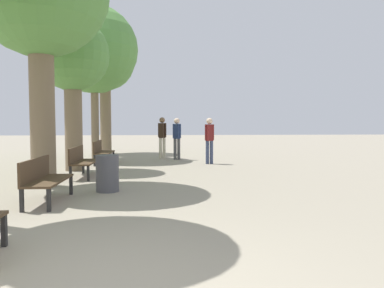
{
  "coord_description": "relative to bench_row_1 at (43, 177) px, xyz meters",
  "views": [
    {
      "loc": [
        0.65,
        -3.15,
        1.5
      ],
      "look_at": [
        1.46,
        7.83,
        0.86
      ],
      "focal_mm": 35.0,
      "sensor_mm": 36.0,
      "label": 1
    }
  ],
  "objects": [
    {
      "name": "bench_row_1",
      "position": [
        0.0,
        0.0,
        0.0
      ],
      "size": [
        0.53,
        1.58,
        0.83
      ],
      "color": "#4C3823",
      "rests_on": "ground_plane"
    },
    {
      "name": "bench_row_2",
      "position": [
        0.0,
        3.24,
        0.0
      ],
      "size": [
        0.53,
        1.58,
        0.83
      ],
      "color": "#4C3823",
      "rests_on": "ground_plane"
    },
    {
      "name": "bench_row_3",
      "position": [
        0.0,
        6.48,
        0.0
      ],
      "size": [
        0.53,
        1.58,
        0.83
      ],
      "color": "#4C3823",
      "rests_on": "ground_plane"
    },
    {
      "name": "tree_row_2",
      "position": [
        -0.55,
        4.7,
        2.96
      ],
      "size": [
        2.25,
        2.25,
        4.7
      ],
      "color": "#7A664C",
      "rests_on": "ground_plane"
    },
    {
      "name": "tree_row_3",
      "position": [
        -0.55,
        8.3,
        3.91
      ],
      "size": [
        3.51,
        3.51,
        6.16
      ],
      "color": "#7A664C",
      "rests_on": "ground_plane"
    },
    {
      "name": "tree_row_4",
      "position": [
        -0.55,
        11.04,
        3.83
      ],
      "size": [
        2.82,
        2.82,
        5.83
      ],
      "color": "#7A664C",
      "rests_on": "ground_plane"
    },
    {
      "name": "pedestrian_near",
      "position": [
        3.86,
        6.2,
        0.47
      ],
      "size": [
        0.33,
        0.28,
        1.65
      ],
      "color": "#384260",
      "rests_on": "ground_plane"
    },
    {
      "name": "pedestrian_mid",
      "position": [
        2.74,
        7.83,
        0.47
      ],
      "size": [
        0.34,
        0.27,
        1.66
      ],
      "color": "#4C4C4C",
      "rests_on": "ground_plane"
    },
    {
      "name": "pedestrian_far",
      "position": [
        2.16,
        8.25,
        0.5
      ],
      "size": [
        0.34,
        0.3,
        1.7
      ],
      "color": "beige",
      "rests_on": "ground_plane"
    },
    {
      "name": "trash_bin",
      "position": [
        1.02,
        1.04,
        -0.08
      ],
      "size": [
        0.49,
        0.49,
        0.79
      ],
      "color": "#4C4C51",
      "rests_on": "ground_plane"
    }
  ]
}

